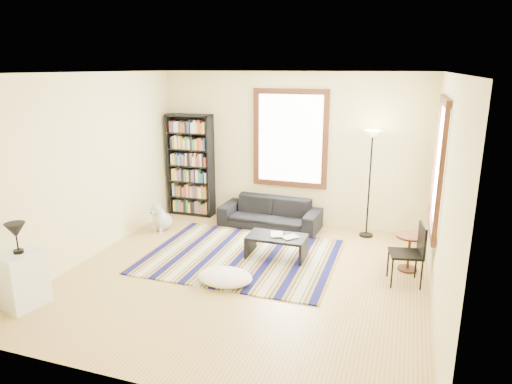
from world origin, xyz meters
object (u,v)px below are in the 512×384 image
(floor_cushion, at_px, (225,277))
(coffee_table, at_px, (277,247))
(bookshelf, at_px, (191,165))
(side_table, at_px, (409,253))
(sofa, at_px, (270,213))
(floor_lamp, at_px, (369,185))
(white_cabinet, at_px, (23,279))
(folding_chair, at_px, (406,254))
(dog, at_px, (162,216))

(floor_cushion, bearing_deg, coffee_table, 68.47)
(bookshelf, relative_size, side_table, 3.70)
(bookshelf, bearing_deg, sofa, -8.94)
(side_table, bearing_deg, floor_lamp, 119.99)
(floor_cushion, height_order, white_cabinet, white_cabinet)
(sofa, relative_size, floor_cushion, 2.40)
(sofa, height_order, bookshelf, bookshelf)
(floor_cushion, distance_m, floor_lamp, 3.10)
(floor_cushion, distance_m, side_table, 2.69)
(floor_lamp, bearing_deg, coffee_table, -131.05)
(side_table, relative_size, folding_chair, 0.63)
(floor_lamp, bearing_deg, sofa, -176.71)
(bookshelf, distance_m, coffee_table, 2.85)
(coffee_table, bearing_deg, side_table, 5.35)
(folding_chair, bearing_deg, bookshelf, 144.60)
(dog, bearing_deg, side_table, 0.39)
(coffee_table, xyz_separation_m, side_table, (1.94, 0.18, 0.09))
(sofa, bearing_deg, floor_cushion, -84.78)
(bookshelf, distance_m, side_table, 4.46)
(folding_chair, bearing_deg, floor_cushion, -172.09)
(folding_chair, bearing_deg, dog, 157.71)
(floor_cushion, bearing_deg, side_table, 27.97)
(sofa, distance_m, folding_chair, 2.89)
(coffee_table, height_order, floor_lamp, floor_lamp)
(floor_cushion, bearing_deg, dog, 139.24)
(folding_chair, height_order, white_cabinet, folding_chair)
(floor_cushion, relative_size, dog, 1.47)
(coffee_table, bearing_deg, dog, 166.48)
(side_table, distance_m, white_cabinet, 5.19)
(sofa, distance_m, floor_cushion, 2.40)
(bookshelf, bearing_deg, coffee_table, -35.44)
(sofa, distance_m, bookshelf, 1.89)
(floor_cushion, relative_size, floor_lamp, 0.41)
(sofa, xyz_separation_m, coffee_table, (0.51, -1.31, -0.09))
(coffee_table, height_order, dog, dog)
(dog, bearing_deg, folding_chair, -5.80)
(sofa, xyz_separation_m, floor_cushion, (0.08, -2.39, -0.17))
(side_table, xyz_separation_m, dog, (-4.26, 0.38, -0.01))
(sofa, distance_m, side_table, 2.70)
(coffee_table, height_order, side_table, side_table)
(floor_cushion, height_order, floor_lamp, floor_lamp)
(coffee_table, relative_size, floor_lamp, 0.48)
(bookshelf, distance_m, folding_chair, 4.55)
(floor_cushion, distance_m, folding_chair, 2.47)
(floor_lamp, height_order, white_cabinet, floor_lamp)
(coffee_table, distance_m, dog, 2.38)
(white_cabinet, bearing_deg, floor_lamp, 56.37)
(floor_lamp, height_order, folding_chair, floor_lamp)
(floor_lamp, distance_m, side_table, 1.57)
(sofa, xyz_separation_m, dog, (-1.81, -0.76, -0.01))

